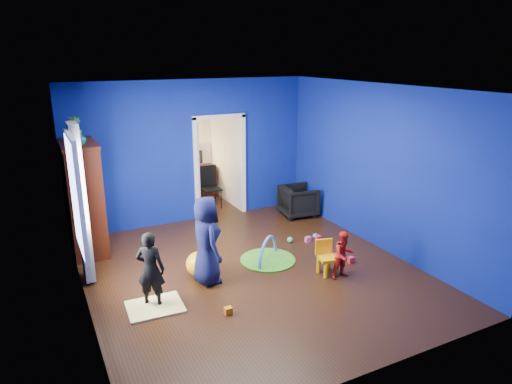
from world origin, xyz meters
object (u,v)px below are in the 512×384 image
hopper_ball (199,264)px  study_desk (197,182)px  vase (79,138)px  crt_tv (86,196)px  child_black (151,269)px  kid_chair (328,259)px  play_mat (268,260)px  child_navy (206,240)px  tv_armoire (84,198)px  armchair (298,201)px  folding_chair (211,188)px  toddler_red (344,255)px

hopper_ball → study_desk: 4.22m
vase → crt_tv: (0.04, 0.30, -1.06)m
child_black → kid_chair: 2.76m
hopper_ball → play_mat: 1.25m
child_navy → hopper_ball: bearing=9.7°
vase → tv_armoire: size_ratio=0.12×
child_navy → study_desk: (1.35, 4.23, -0.31)m
armchair → child_navy: size_ratio=0.53×
vase → kid_chair: bearing=-35.9°
tv_armoire → folding_chair: tv_armoire is taller
child_black → crt_tv: (-0.50, 2.33, 0.47)m
armchair → child_navy: (-2.84, -1.93, 0.36)m
armchair → crt_tv: size_ratio=1.03×
toddler_red → play_mat: 1.36m
study_desk → tv_armoire: bearing=-142.2°
hopper_ball → play_mat: bearing=-0.8°
armchair → crt_tv: bearing=95.3°
folding_chair → play_mat: bearing=-93.2°
child_navy → study_desk: child_navy is taller
armchair → tv_armoire: tv_armoire is taller
child_black → folding_chair: size_ratio=1.19×
child_navy → toddler_red: (1.95, -0.82, -0.31)m
tv_armoire → play_mat: size_ratio=2.09×
armchair → play_mat: size_ratio=0.77×
crt_tv → kid_chair: size_ratio=1.40×
child_black → toddler_red: (2.88, -0.53, -0.16)m
toddler_red → vase: vase is taller
child_navy → folding_chair: child_navy is taller
study_desk → child_navy: bearing=-107.7°
child_navy → armchair: bearing=-57.4°
child_black → tv_armoire: size_ratio=0.56×
armchair → crt_tv: (-4.26, 0.12, 0.69)m
crt_tv → play_mat: size_ratio=0.75×
hopper_ball → armchair: bearing=30.1°
vase → crt_tv: size_ratio=0.33×
vase → child_black: bearing=-75.1°
play_mat → tv_armoire: bearing=145.6°
vase → kid_chair: 4.43m
child_navy → folding_chair: 3.54m
hopper_ball → folding_chair: size_ratio=0.43×
toddler_red → vase: 4.60m
folding_chair → study_desk: bearing=90.0°
kid_chair → folding_chair: 3.92m
toddler_red → tv_armoire: (-3.42, 2.86, 0.60)m
child_navy → child_black: bearing=105.7°
hopper_ball → folding_chair: folding_chair is taller
armchair → study_desk: bearing=39.6°
child_black → hopper_ball: size_ratio=2.76×
kid_chair → play_mat: size_ratio=0.53×
toddler_red → study_desk: bearing=97.5°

